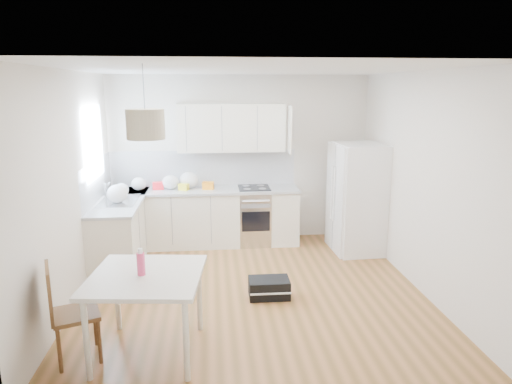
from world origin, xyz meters
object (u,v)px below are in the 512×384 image
dining_chair (76,312)px  refrigerator (358,198)px  gym_bag (269,288)px  dining_table (146,283)px

dining_chair → refrigerator: bearing=16.9°
gym_bag → refrigerator: bearing=44.7°
refrigerator → gym_bag: size_ratio=3.42×
refrigerator → dining_chair: bearing=-145.6°
refrigerator → gym_bag: bearing=-138.3°
dining_table → dining_chair: (-0.65, -0.03, -0.24)m
refrigerator → dining_chair: size_ratio=1.76×
dining_table → dining_chair: size_ratio=1.18×
dining_table → gym_bag: bearing=46.0°
dining_table → gym_bag: (1.30, 1.08, -0.60)m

